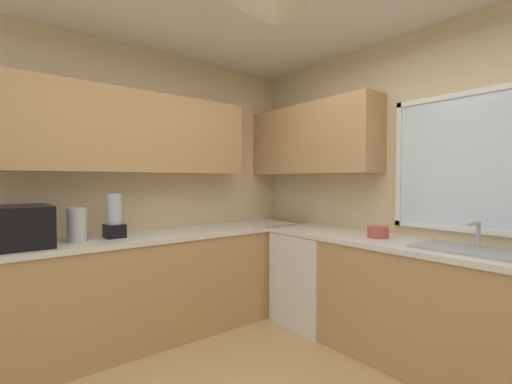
% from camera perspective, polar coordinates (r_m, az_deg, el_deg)
% --- Properties ---
extents(room_shell, '(4.04, 3.56, 2.68)m').
position_cam_1_polar(room_shell, '(2.34, 5.09, 11.34)').
color(room_shell, beige).
rests_on(room_shell, ground_plane).
extents(counter_run_left, '(0.65, 3.17, 0.91)m').
position_cam_1_polar(counter_run_left, '(3.28, -17.13, -14.50)').
color(counter_run_left, tan).
rests_on(counter_run_left, ground_plane).
extents(counter_run_back, '(3.13, 0.65, 0.91)m').
position_cam_1_polar(counter_run_back, '(2.91, 28.34, -16.80)').
color(counter_run_back, tan).
rests_on(counter_run_back, ground_plane).
extents(dishwasher, '(0.60, 0.60, 0.87)m').
position_cam_1_polar(dishwasher, '(3.52, 9.31, -13.70)').
color(dishwasher, white).
rests_on(dishwasher, ground_plane).
extents(microwave, '(0.48, 0.36, 0.29)m').
position_cam_1_polar(microwave, '(2.97, -33.93, -4.66)').
color(microwave, black).
rests_on(microwave, counter_run_left).
extents(kettle, '(0.14, 0.14, 0.26)m').
position_cam_1_polar(kettle, '(3.00, -27.19, -4.78)').
color(kettle, '#B7B7BC').
rests_on(kettle, counter_run_left).
extents(sink_assembly, '(0.65, 0.40, 0.19)m').
position_cam_1_polar(sink_assembly, '(2.75, 31.43, -7.95)').
color(sink_assembly, '#9EA0A5').
rests_on(sink_assembly, counter_run_back).
extents(bowl, '(0.17, 0.17, 0.09)m').
position_cam_1_polar(bowl, '(3.04, 19.28, -6.20)').
color(bowl, '#B74C42').
rests_on(bowl, counter_run_back).
extents(blender_appliance, '(0.15, 0.15, 0.36)m').
position_cam_1_polar(blender_appliance, '(3.08, -22.13, -3.94)').
color(blender_appliance, black).
rests_on(blender_appliance, counter_run_left).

